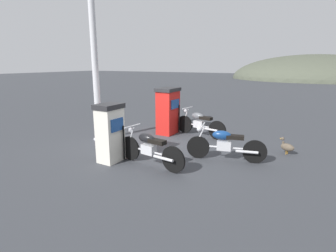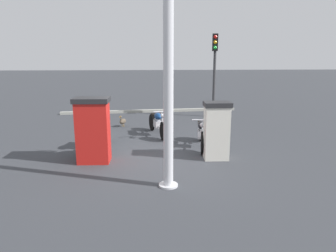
{
  "view_description": "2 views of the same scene",
  "coord_description": "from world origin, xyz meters",
  "px_view_note": "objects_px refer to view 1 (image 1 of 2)",
  "views": [
    {
      "loc": [
        3.98,
        -6.65,
        2.51
      ],
      "look_at": [
        0.69,
        -0.46,
        0.83
      ],
      "focal_mm": 28.23,
      "sensor_mm": 36.0,
      "label": 1
    },
    {
      "loc": [
        -7.93,
        0.27,
        2.6
      ],
      "look_at": [
        0.76,
        -0.4,
        0.64
      ],
      "focal_mm": 32.41,
      "sensor_mm": 36.0,
      "label": 2
    }
  ],
  "objects_px": {
    "wandering_duck": "(287,147)",
    "fuel_pump_near": "(110,133)",
    "motorcycle_near_pump": "(149,147)",
    "motorcycle_far_pump": "(199,123)",
    "canopy_support_pole": "(96,76)",
    "motorcycle_extra": "(225,144)",
    "fuel_pump_far": "(168,111)"
  },
  "relations": [
    {
      "from": "fuel_pump_near",
      "to": "canopy_support_pole",
      "type": "xyz_separation_m",
      "value": [
        -1.67,
        1.38,
        1.35
      ]
    },
    {
      "from": "fuel_pump_near",
      "to": "fuel_pump_far",
      "type": "height_order",
      "value": "fuel_pump_far"
    },
    {
      "from": "motorcycle_near_pump",
      "to": "motorcycle_extra",
      "type": "distance_m",
      "value": 1.98
    },
    {
      "from": "motorcycle_extra",
      "to": "motorcycle_near_pump",
      "type": "bearing_deg",
      "value": -141.31
    },
    {
      "from": "motorcycle_far_pump",
      "to": "canopy_support_pole",
      "type": "xyz_separation_m",
      "value": [
        -2.8,
        -1.97,
        1.64
      ]
    },
    {
      "from": "motorcycle_far_pump",
      "to": "motorcycle_extra",
      "type": "relative_size",
      "value": 0.98
    },
    {
      "from": "motorcycle_far_pump",
      "to": "fuel_pump_far",
      "type": "bearing_deg",
      "value": -169.93
    },
    {
      "from": "fuel_pump_far",
      "to": "wandering_duck",
      "type": "height_order",
      "value": "fuel_pump_far"
    },
    {
      "from": "motorcycle_near_pump",
      "to": "canopy_support_pole",
      "type": "height_order",
      "value": "canopy_support_pole"
    },
    {
      "from": "motorcycle_extra",
      "to": "wandering_duck",
      "type": "bearing_deg",
      "value": 42.03
    },
    {
      "from": "fuel_pump_near",
      "to": "motorcycle_extra",
      "type": "distance_m",
      "value": 2.98
    },
    {
      "from": "motorcycle_far_pump",
      "to": "canopy_support_pole",
      "type": "height_order",
      "value": "canopy_support_pole"
    },
    {
      "from": "motorcycle_far_pump",
      "to": "motorcycle_extra",
      "type": "xyz_separation_m",
      "value": [
        1.46,
        -1.92,
        -0.02
      ]
    },
    {
      "from": "fuel_pump_near",
      "to": "motorcycle_far_pump",
      "type": "height_order",
      "value": "fuel_pump_near"
    },
    {
      "from": "fuel_pump_far",
      "to": "motorcycle_extra",
      "type": "relative_size",
      "value": 0.82
    },
    {
      "from": "fuel_pump_far",
      "to": "motorcycle_near_pump",
      "type": "xyz_separation_m",
      "value": [
        1.05,
        -2.96,
        -0.36
      ]
    },
    {
      "from": "fuel_pump_near",
      "to": "fuel_pump_far",
      "type": "distance_m",
      "value": 3.15
    },
    {
      "from": "fuel_pump_near",
      "to": "motorcycle_far_pump",
      "type": "relative_size",
      "value": 0.77
    },
    {
      "from": "fuel_pump_far",
      "to": "motorcycle_extra",
      "type": "distance_m",
      "value": 3.14
    },
    {
      "from": "motorcycle_near_pump",
      "to": "motorcycle_far_pump",
      "type": "distance_m",
      "value": 3.16
    },
    {
      "from": "wandering_duck",
      "to": "fuel_pump_near",
      "type": "bearing_deg",
      "value": -145.97
    },
    {
      "from": "motorcycle_extra",
      "to": "wandering_duck",
      "type": "height_order",
      "value": "motorcycle_extra"
    },
    {
      "from": "wandering_duck",
      "to": "canopy_support_pole",
      "type": "relative_size",
      "value": 0.11
    },
    {
      "from": "fuel_pump_near",
      "to": "motorcycle_near_pump",
      "type": "bearing_deg",
      "value": 10.38
    },
    {
      "from": "fuel_pump_far",
      "to": "motorcycle_near_pump",
      "type": "bearing_deg",
      "value": -70.52
    },
    {
      "from": "wandering_duck",
      "to": "motorcycle_near_pump",
      "type": "bearing_deg",
      "value": -139.67
    },
    {
      "from": "motorcycle_near_pump",
      "to": "wandering_duck",
      "type": "bearing_deg",
      "value": 40.33
    },
    {
      "from": "fuel_pump_far",
      "to": "motorcycle_extra",
      "type": "xyz_separation_m",
      "value": [
        2.59,
        -1.72,
        -0.38
      ]
    },
    {
      "from": "canopy_support_pole",
      "to": "wandering_duck",
      "type": "bearing_deg",
      "value": 13.14
    },
    {
      "from": "fuel_pump_near",
      "to": "motorcycle_extra",
      "type": "bearing_deg",
      "value": 28.88
    },
    {
      "from": "fuel_pump_near",
      "to": "motorcycle_extra",
      "type": "height_order",
      "value": "fuel_pump_near"
    },
    {
      "from": "motorcycle_extra",
      "to": "canopy_support_pole",
      "type": "xyz_separation_m",
      "value": [
        -4.26,
        -0.05,
        1.65
      ]
    }
  ]
}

